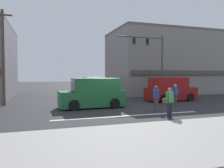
% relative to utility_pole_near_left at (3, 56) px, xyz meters
% --- Properties ---
extents(ground_plane, '(120.00, 120.00, 0.00)m').
position_rel_utility_pole_near_left_xyz_m(ground_plane, '(7.61, -3.35, -3.80)').
color(ground_plane, '#2B2B2D').
extents(lane_marking_stripe, '(9.00, 0.24, 0.01)m').
position_rel_utility_pole_near_left_xyz_m(lane_marking_stripe, '(7.61, -6.85, -3.79)').
color(lane_marking_stripe, silver).
rests_on(lane_marking_stripe, ground).
extents(sidewalk_curb, '(40.00, 5.00, 0.16)m').
position_rel_utility_pole_near_left_xyz_m(sidewalk_curb, '(7.61, -11.85, -3.72)').
color(sidewalk_curb, '#9E9993').
rests_on(sidewalk_curb, ground).
extents(building_right_corner, '(13.57, 8.65, 7.83)m').
position_rel_utility_pole_near_left_xyz_m(building_right_corner, '(18.05, 6.68, 0.12)').
color(building_right_corner, gray).
rests_on(building_right_corner, ground).
extents(utility_pole_near_left, '(1.40, 0.22, 7.30)m').
position_rel_utility_pole_near_left_xyz_m(utility_pole_near_left, '(0.00, 0.00, 0.00)').
color(utility_pole_near_left, brown).
rests_on(utility_pole_near_left, ground).
extents(traffic_light_mast, '(4.89, 0.31, 6.20)m').
position_rel_utility_pole_near_left_xyz_m(traffic_light_mast, '(13.32, 0.80, 0.38)').
color(traffic_light_mast, '#47474C').
rests_on(traffic_light_mast, ground).
extents(van_crossing_leftbound, '(4.66, 2.17, 2.11)m').
position_rel_utility_pole_near_left_xyz_m(van_crossing_leftbound, '(6.26, -3.15, -2.79)').
color(van_crossing_leftbound, '#1E6033').
rests_on(van_crossing_leftbound, ground).
extents(van_crossing_rightbound, '(2.19, 4.67, 2.11)m').
position_rel_utility_pole_near_left_xyz_m(van_crossing_rightbound, '(7.74, 2.65, -2.79)').
color(van_crossing_rightbound, '#999EA3').
rests_on(van_crossing_rightbound, ground).
extents(van_approaching_near, '(4.72, 2.30, 2.11)m').
position_rel_utility_pole_near_left_xyz_m(van_approaching_near, '(13.83, -1.33, -2.79)').
color(van_approaching_near, maroon).
rests_on(van_approaching_near, ground).
extents(pedestrian_foreground_with_bag, '(0.69, 0.35, 1.67)m').
position_rel_utility_pole_near_left_xyz_m(pedestrian_foreground_with_bag, '(9.33, -8.20, -2.85)').
color(pedestrian_foreground_with_bag, '#232838').
rests_on(pedestrian_foreground_with_bag, ground).
extents(pedestrian_mid_crossing, '(0.24, 0.57, 1.67)m').
position_rel_utility_pole_near_left_xyz_m(pedestrian_mid_crossing, '(9.78, -5.96, -2.85)').
color(pedestrian_mid_crossing, '#4C4742').
rests_on(pedestrian_mid_crossing, ground).
extents(pedestrian_far_side, '(0.55, 0.31, 1.67)m').
position_rel_utility_pole_near_left_xyz_m(pedestrian_far_side, '(12.23, -4.50, -2.85)').
color(pedestrian_far_side, '#4C4742').
rests_on(pedestrian_far_side, ground).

